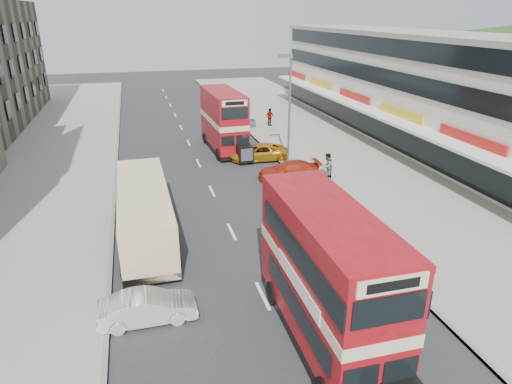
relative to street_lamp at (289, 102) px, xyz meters
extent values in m
plane|color=#28282B|center=(-6.52, -18.00, -4.78)|extent=(160.00, 160.00, 0.00)
cube|color=#28282B|center=(-6.52, 2.00, -4.78)|extent=(12.00, 90.00, 0.01)
cube|color=gray|center=(5.48, 2.00, -4.71)|extent=(12.00, 90.00, 0.15)
cube|color=gray|center=(-18.52, 2.00, -4.71)|extent=(12.00, 90.00, 0.15)
cube|color=gray|center=(-12.62, 2.00, -4.71)|extent=(0.20, 90.00, 0.16)
cube|color=gray|center=(-0.42, 2.00, -4.71)|extent=(0.20, 90.00, 0.16)
cube|color=beige|center=(13.48, 4.00, -0.28)|extent=(8.00, 46.00, 9.00)
cube|color=black|center=(9.43, 4.00, -3.18)|extent=(0.10, 44.00, 2.40)
cube|color=gray|center=(13.48, 4.00, 4.32)|extent=(8.20, 46.20, 0.40)
cube|color=white|center=(8.58, 4.00, -1.78)|extent=(1.80, 44.00, 0.20)
cylinder|color=slate|center=(0.08, 0.00, -0.78)|extent=(0.16, 0.16, 8.00)
cube|color=slate|center=(-0.32, 0.00, 3.22)|extent=(1.00, 0.20, 0.25)
cube|color=black|center=(-5.15, -18.92, -4.45)|extent=(2.41, 7.57, 0.33)
cube|color=maroon|center=(-5.15, -18.92, -3.32)|extent=(2.39, 7.57, 2.08)
cube|color=beige|center=(-5.15, -18.92, -2.14)|extent=(2.43, 7.61, 0.43)
cube|color=maroon|center=(-5.15, -18.92, -1.00)|extent=(2.39, 7.57, 1.98)
cube|color=maroon|center=(-5.15, -18.92, 0.06)|extent=(2.41, 7.59, 0.24)
cube|color=black|center=(-3.85, 5.22, -4.46)|extent=(2.66, 7.58, 0.33)
cube|color=maroon|center=(-3.85, 5.22, -3.33)|extent=(2.64, 7.58, 2.06)
cube|color=beige|center=(-3.85, 5.22, -2.16)|extent=(2.68, 7.62, 0.42)
cube|color=maroon|center=(-3.85, 5.22, -1.04)|extent=(2.64, 7.58, 1.97)
cube|color=maroon|center=(-3.85, 5.22, 0.02)|extent=(2.66, 7.60, 0.23)
cube|color=black|center=(-3.09, 0.94, -3.94)|extent=(1.16, 1.17, 1.22)
cube|color=black|center=(-10.89, -9.44, -4.40)|extent=(2.54, 9.68, 0.39)
cube|color=beige|center=(-10.89, -9.44, -3.29)|extent=(2.52, 9.68, 2.51)
imported|color=silver|center=(-11.11, -16.39, -4.19)|extent=(3.64, 1.28, 1.20)
imported|color=#A92910|center=(-0.93, -3.11, -4.16)|extent=(4.40, 2.04, 1.25)
imported|color=#B87A12|center=(-1.84, 1.53, -4.15)|extent=(4.73, 2.42, 1.28)
imported|color=#599BB2|center=(-1.03, 11.97, -4.20)|extent=(3.44, 1.42, 1.17)
imported|color=gray|center=(1.45, -4.15, -3.71)|extent=(0.82, 0.80, 1.85)
imported|color=gray|center=(2.15, 11.74, -3.75)|extent=(1.12, 0.79, 1.77)
imported|color=gray|center=(-2.05, 4.85, -4.37)|extent=(0.58, 1.58, 0.82)
imported|color=black|center=(-2.05, 4.85, -3.48)|extent=(0.71, 0.48, 1.92)
camera|label=1|loc=(-10.84, -30.82, 6.05)|focal=31.38mm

